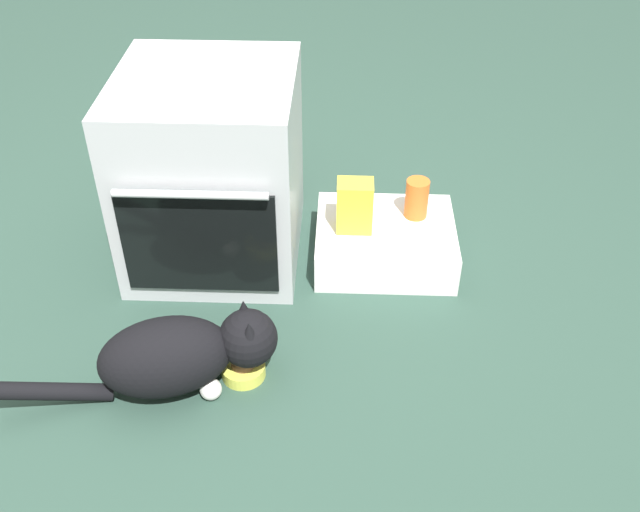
{
  "coord_description": "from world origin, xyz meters",
  "views": [
    {
      "loc": [
        0.36,
        -1.65,
        1.58
      ],
      "look_at": [
        0.3,
        0.05,
        0.25
      ],
      "focal_mm": 40.61,
      "sensor_mm": 36.0,
      "label": 1
    }
  ],
  "objects_px": {
    "oven": "(212,170)",
    "sauce_jar": "(417,199)",
    "cat": "(181,354)",
    "pantry_cabinet": "(385,242)",
    "food_bowl": "(243,369)",
    "snack_bag": "(355,206)"
  },
  "relations": [
    {
      "from": "oven",
      "to": "sauce_jar",
      "type": "distance_m",
      "value": 0.7
    },
    {
      "from": "pantry_cabinet",
      "to": "sauce_jar",
      "type": "distance_m",
      "value": 0.19
    },
    {
      "from": "oven",
      "to": "food_bowl",
      "type": "xyz_separation_m",
      "value": [
        0.16,
        -0.61,
        -0.3
      ]
    },
    {
      "from": "pantry_cabinet",
      "to": "oven",
      "type": "bearing_deg",
      "value": 176.8
    },
    {
      "from": "snack_bag",
      "to": "oven",
      "type": "bearing_deg",
      "value": 173.88
    },
    {
      "from": "food_bowl",
      "to": "sauce_jar",
      "type": "bearing_deg",
      "value": 50.24
    },
    {
      "from": "food_bowl",
      "to": "sauce_jar",
      "type": "xyz_separation_m",
      "value": [
        0.53,
        0.64,
        0.18
      ]
    },
    {
      "from": "cat",
      "to": "oven",
      "type": "bearing_deg",
      "value": 73.49
    },
    {
      "from": "food_bowl",
      "to": "cat",
      "type": "xyz_separation_m",
      "value": [
        -0.16,
        -0.05,
        0.1
      ]
    },
    {
      "from": "cat",
      "to": "snack_bag",
      "type": "relative_size",
      "value": 4.26
    },
    {
      "from": "pantry_cabinet",
      "to": "sauce_jar",
      "type": "bearing_deg",
      "value": 32.08
    },
    {
      "from": "oven",
      "to": "pantry_cabinet",
      "type": "xyz_separation_m",
      "value": [
        0.59,
        -0.03,
        -0.26
      ]
    },
    {
      "from": "sauce_jar",
      "to": "food_bowl",
      "type": "bearing_deg",
      "value": -129.76
    },
    {
      "from": "oven",
      "to": "cat",
      "type": "distance_m",
      "value": 0.68
    },
    {
      "from": "oven",
      "to": "cat",
      "type": "height_order",
      "value": "oven"
    },
    {
      "from": "oven",
      "to": "pantry_cabinet",
      "type": "bearing_deg",
      "value": -3.2
    },
    {
      "from": "cat",
      "to": "sauce_jar",
      "type": "relative_size",
      "value": 5.47
    },
    {
      "from": "pantry_cabinet",
      "to": "cat",
      "type": "distance_m",
      "value": 0.86
    },
    {
      "from": "food_bowl",
      "to": "sauce_jar",
      "type": "relative_size",
      "value": 0.92
    },
    {
      "from": "cat",
      "to": "snack_bag",
      "type": "distance_m",
      "value": 0.78
    },
    {
      "from": "oven",
      "to": "sauce_jar",
      "type": "relative_size",
      "value": 4.67
    },
    {
      "from": "pantry_cabinet",
      "to": "food_bowl",
      "type": "xyz_separation_m",
      "value": [
        -0.43,
        -0.57,
        -0.04
      ]
    }
  ]
}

